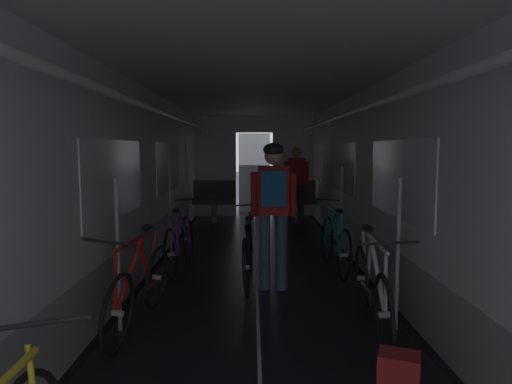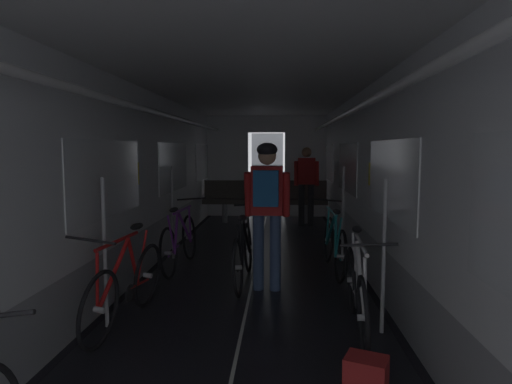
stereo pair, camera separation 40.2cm
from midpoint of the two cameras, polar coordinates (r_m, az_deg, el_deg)
train_car_shell at (r=5.46m, az=1.64°, el=5.95°), size 3.14×12.34×2.57m
bench_seat_far_left at (r=10.05m, az=-2.85°, el=-0.67°), size 0.98×0.51×0.95m
bench_seat_far_right at (r=10.02m, az=7.44°, el=-0.72°), size 0.98×0.51×0.95m
bicycle_teal at (r=6.16m, az=11.81°, el=-6.53°), size 0.44×1.69×0.95m
bicycle_red at (r=4.39m, az=-13.73°, el=-11.54°), size 0.47×1.69×0.95m
bicycle_purple at (r=6.26m, az=-7.92°, el=-6.27°), size 0.44×1.69×0.95m
bicycle_white at (r=4.26m, az=15.51°, el=-12.12°), size 0.44×1.69×0.94m
person_cyclist_aisle at (r=5.14m, az=3.64°, el=-1.03°), size 0.54×0.40×1.73m
bicycle_black_in_aisle at (r=5.53m, az=0.48°, el=-7.79°), size 0.44×1.69×0.94m
person_standing_near_bench at (r=9.61m, az=7.65°, el=1.45°), size 0.53×0.23×1.69m
backpack_on_floor at (r=3.23m, az=17.65°, el=-22.29°), size 0.32×0.28×0.34m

